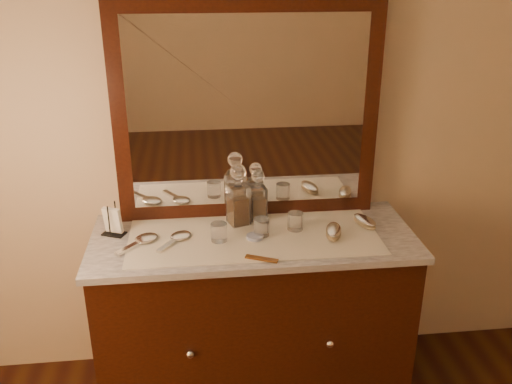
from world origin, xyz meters
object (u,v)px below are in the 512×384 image
dresser_cabinet (254,317)px  brush_near (334,231)px  decanter_left (238,201)px  decanter_right (258,200)px  napkin_rack (113,222)px  pin_dish (255,237)px  comb (262,259)px  hand_mirror_inner (178,237)px  mirror_frame (247,112)px  hand_mirror_outer (143,240)px  brush_far (365,221)px

dresser_cabinet → brush_near: (0.35, -0.05, 0.46)m
decanter_left → decanter_right: 0.10m
dresser_cabinet → decanter_left: size_ratio=4.82×
napkin_rack → brush_near: napkin_rack is taller
pin_dish → comb: pin_dish is taller
hand_mirror_inner → mirror_frame: bearing=37.5°
napkin_rack → hand_mirror_outer: size_ratio=0.72×
dresser_cabinet → brush_near: 0.58m
mirror_frame → decanter_right: (0.04, -0.09, -0.40)m
decanter_right → decanter_left: bearing=-158.5°
hand_mirror_inner → napkin_rack: bearing=162.8°
napkin_rack → hand_mirror_inner: (0.29, -0.09, -0.05)m
pin_dish → hand_mirror_inner: 0.34m
dresser_cabinet → hand_mirror_inner: bearing=-178.4°
pin_dish → decanter_right: bearing=79.7°
decanter_left → pin_dish: bearing=-69.9°
pin_dish → napkin_rack: size_ratio=0.51×
comb → brush_near: (0.34, 0.17, 0.02)m
brush_near → hand_mirror_inner: (-0.68, 0.04, -0.01)m
mirror_frame → hand_mirror_outer: size_ratio=5.75×
decanter_left → brush_near: size_ratio=1.77×
napkin_rack → decanter_left: size_ratio=0.51×
napkin_rack → dresser_cabinet: bearing=-7.3°
mirror_frame → pin_dish: bearing=-89.5°
brush_near → pin_dish: bearing=177.1°
dresser_cabinet → mirror_frame: bearing=90.0°
comb → brush_far: (0.51, 0.26, 0.02)m
hand_mirror_outer → comb: bearing=-23.2°
pin_dish → napkin_rack: 0.63m
brush_far → hand_mirror_outer: 1.00m
dresser_cabinet → brush_far: bearing=3.5°
pin_dish → brush_near: bearing=-2.9°
dresser_cabinet → decanter_right: size_ratio=5.67×
brush_far → hand_mirror_outer: bearing=-177.2°
dresser_cabinet → pin_dish: pin_dish is taller
decanter_right → brush_far: 0.50m
decanter_left → hand_mirror_inner: bearing=-154.6°
dresser_cabinet → napkin_rack: napkin_rack is taller
hand_mirror_outer → hand_mirror_inner: (0.15, 0.01, -0.00)m
brush_far → hand_mirror_outer: brush_far is taller
hand_mirror_inner → brush_far: bearing=2.8°
hand_mirror_outer → hand_mirror_inner: 0.15m
decanter_right → brush_near: 0.39m
decanter_left → hand_mirror_outer: bearing=-162.0°
brush_far → hand_mirror_inner: 0.85m
mirror_frame → hand_mirror_outer: 0.73m
comb → hand_mirror_inner: 0.40m
decanter_right → dresser_cabinet: bearing=-103.5°
napkin_rack → decanter_left: decanter_left is taller
brush_near → brush_far: 0.19m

